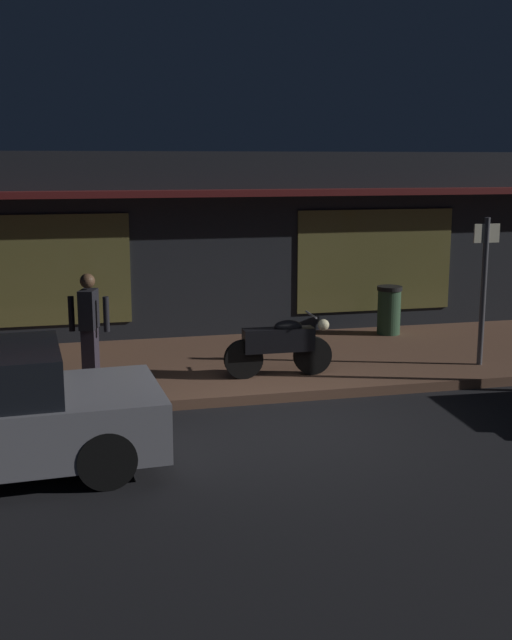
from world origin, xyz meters
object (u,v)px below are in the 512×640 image
(person_photographer, at_px, (89,327))
(sign_post, at_px, (484,282))
(trash_bin, at_px, (389,310))
(motorcycle, at_px, (281,345))

(person_photographer, xyz_separation_m, sign_post, (6.23, -0.29, 0.48))
(person_photographer, xyz_separation_m, trash_bin, (5.70, 2.24, -0.41))
(motorcycle, bearing_deg, sign_post, -1.19)
(sign_post, bearing_deg, trash_bin, 101.89)
(person_photographer, bearing_deg, motorcycle, -4.45)
(motorcycle, relative_size, person_photographer, 1.02)
(trash_bin, bearing_deg, person_photographer, -158.56)
(motorcycle, distance_m, person_photographer, 2.90)
(motorcycle, distance_m, sign_post, 3.48)
(person_photographer, distance_m, trash_bin, 6.14)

